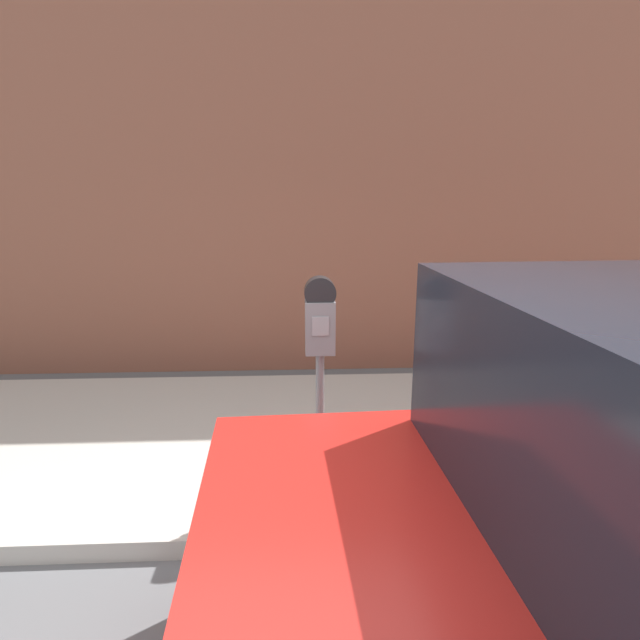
# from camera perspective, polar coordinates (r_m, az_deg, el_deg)

# --- Properties ---
(sidewalk) EXTENTS (24.00, 2.80, 0.13)m
(sidewalk) POSITION_cam_1_polar(r_m,az_deg,el_deg) (4.50, 0.47, -13.27)
(sidewalk) COLOR #BCB7AD
(sidewalk) RESTS_ON ground_plane
(building_facade) EXTENTS (24.00, 0.30, 5.72)m
(building_facade) POSITION_cam_1_polar(r_m,az_deg,el_deg) (6.15, -0.63, 20.82)
(building_facade) COLOR #935642
(building_facade) RESTS_ON ground_plane
(parking_meter) EXTENTS (0.20, 0.15, 1.51)m
(parking_meter) POSITION_cam_1_polar(r_m,az_deg,el_deg) (3.21, 0.00, -2.02)
(parking_meter) COLOR slate
(parking_meter) RESTS_ON sidewalk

